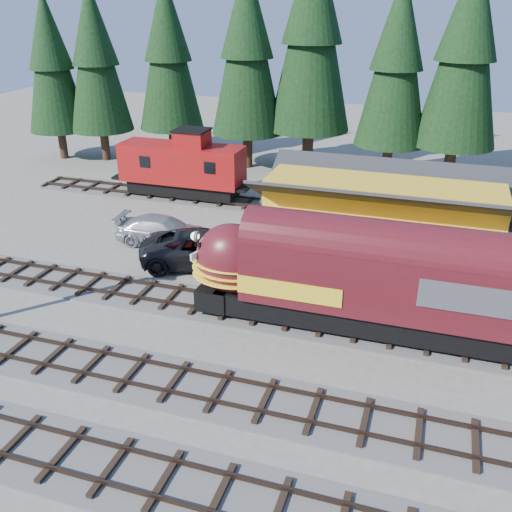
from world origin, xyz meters
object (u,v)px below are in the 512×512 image
(depot, at_px, (381,217))
(pickup_truck_a, at_px, (205,248))
(locomotive, at_px, (345,281))
(pickup_truck_b, at_px, (164,231))
(caboose, at_px, (183,167))

(depot, relative_size, pickup_truck_a, 1.86)
(depot, bearing_deg, locomotive, -96.04)
(pickup_truck_b, bearing_deg, depot, -91.24)
(locomotive, distance_m, pickup_truck_a, 9.37)
(depot, xyz_separation_m, locomotive, (-0.69, -6.50, -0.63))
(pickup_truck_a, bearing_deg, depot, -95.76)
(locomotive, relative_size, pickup_truck_a, 2.10)
(depot, height_order, locomotive, depot)
(caboose, bearing_deg, pickup_truck_b, -73.47)
(depot, relative_size, pickup_truck_b, 2.25)
(depot, relative_size, locomotive, 0.88)
(pickup_truck_b, bearing_deg, locomotive, -120.85)
(locomotive, xyz_separation_m, caboose, (-14.02, 14.00, -0.01))
(pickup_truck_a, bearing_deg, pickup_truck_b, 41.32)
(caboose, relative_size, pickup_truck_a, 1.29)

